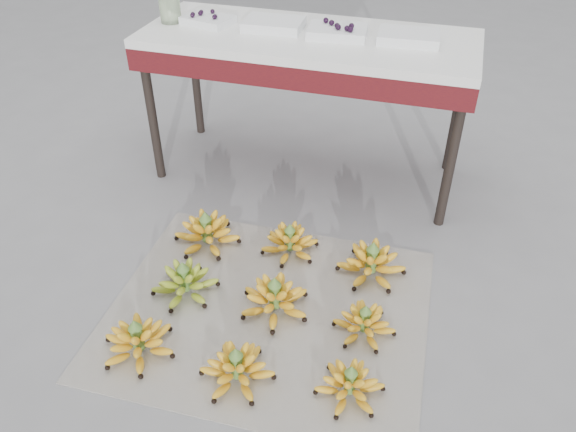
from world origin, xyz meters
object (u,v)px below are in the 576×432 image
(bunch_front_right, at_px, (350,385))
(bunch_back_left, at_px, (207,233))
(vendor_table, at_px, (308,52))
(bunch_back_right, at_px, (371,263))
(tray_right, at_px, (338,31))
(tray_left, at_px, (274,24))
(bunch_back_center, at_px, (290,242))
(tray_far_left, at_px, (208,20))
(bunch_mid_left, at_px, (185,282))
(tray_far_right, at_px, (409,37))
(bunch_mid_center, at_px, (275,299))
(newspaper_mat, at_px, (268,311))
(bunch_mid_right, at_px, (364,323))
(bunch_front_left, at_px, (138,341))
(bunch_front_center, at_px, (237,368))
(glass_jar, at_px, (170,9))

(bunch_front_right, bearing_deg, bunch_back_left, 129.57)
(bunch_front_right, xyz_separation_m, bunch_back_left, (-0.79, 0.62, 0.01))
(vendor_table, bearing_deg, bunch_back_right, -56.09)
(tray_right, bearing_deg, tray_left, 177.06)
(bunch_back_center, bearing_deg, bunch_front_right, -68.35)
(bunch_back_right, xyz_separation_m, tray_far_left, (-1.00, 0.73, 0.72))
(bunch_front_right, bearing_deg, vendor_table, 98.68)
(bunch_mid_left, relative_size, tray_far_right, 1.19)
(bunch_front_right, relative_size, bunch_mid_left, 0.84)
(bunch_back_left, bearing_deg, bunch_back_center, 16.06)
(tray_far_left, bearing_deg, bunch_mid_center, -57.38)
(bunch_back_left, height_order, vendor_table, vendor_table)
(newspaper_mat, distance_m, bunch_mid_right, 0.39)
(bunch_front_left, relative_size, tray_left, 1.21)
(bunch_front_right, distance_m, tray_far_right, 1.57)
(newspaper_mat, bearing_deg, bunch_mid_right, -0.34)
(bunch_front_center, distance_m, bunch_mid_center, 0.36)
(bunch_front_left, bearing_deg, bunch_back_center, 83.81)
(bunch_front_center, xyz_separation_m, vendor_table, (-0.14, 1.41, 0.62))
(tray_far_right, bearing_deg, bunch_mid_center, -105.82)
(bunch_mid_center, height_order, glass_jar, glass_jar)
(bunch_front_left, height_order, tray_far_left, tray_far_left)
(bunch_back_center, height_order, tray_far_left, tray_far_left)
(bunch_back_right, bearing_deg, bunch_front_center, -125.05)
(tray_left, bearing_deg, bunch_mid_right, -57.19)
(newspaper_mat, distance_m, bunch_mid_left, 0.37)
(bunch_front_center, bearing_deg, vendor_table, 92.96)
(vendor_table, relative_size, tray_left, 5.52)
(tray_left, height_order, tray_far_right, same)
(newspaper_mat, relative_size, bunch_front_center, 4.58)
(bunch_back_right, bearing_deg, bunch_mid_left, -162.54)
(bunch_back_left, xyz_separation_m, tray_far_right, (0.73, 0.77, 0.72))
(bunch_back_right, bearing_deg, bunch_front_left, -145.60)
(bunch_back_center, height_order, tray_far_right, tray_far_right)
(bunch_front_left, bearing_deg, tray_far_right, 84.50)
(bunch_back_center, distance_m, tray_far_left, 1.18)
(bunch_front_right, xyz_separation_m, bunch_back_center, (-0.41, 0.67, 0.00))
(newspaper_mat, height_order, bunch_front_left, bunch_front_left)
(vendor_table, bearing_deg, bunch_mid_left, -102.00)
(bunch_front_left, bearing_deg, bunch_back_right, 63.10)
(newspaper_mat, height_order, bunch_back_right, bunch_back_right)
(bunch_mid_right, xyz_separation_m, bunch_back_right, (-0.03, 0.34, 0.01))
(bunch_back_left, bearing_deg, tray_right, 69.62)
(bunch_back_center, height_order, tray_right, tray_right)
(bunch_front_left, height_order, bunch_back_right, bunch_back_right)
(bunch_front_left, height_order, vendor_table, vendor_table)
(bunch_front_left, height_order, bunch_back_center, bunch_front_left)
(bunch_front_left, xyz_separation_m, bunch_front_right, (0.78, 0.04, -0.01))
(bunch_mid_left, height_order, glass_jar, glass_jar)
(tray_far_left, bearing_deg, bunch_back_left, -71.53)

